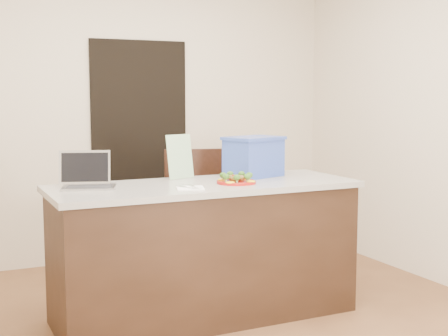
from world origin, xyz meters
name	(u,v)px	position (x,y,z in m)	size (l,w,h in m)	color
ground	(220,328)	(0.00, 0.00, 0.00)	(4.00, 4.00, 0.00)	brown
room_shell	(220,76)	(0.00, 0.00, 1.62)	(4.00, 4.00, 4.00)	white
doorway	(140,150)	(0.10, 1.98, 1.00)	(0.90, 0.02, 2.00)	black
island	(205,250)	(0.00, 0.25, 0.46)	(2.06, 0.76, 0.92)	black
plate	(236,182)	(0.19, 0.15, 0.93)	(0.26, 0.26, 0.02)	#9C110E
meatballs	(236,178)	(0.19, 0.16, 0.96)	(0.11, 0.10, 0.04)	brown
broccoli	(236,176)	(0.19, 0.15, 0.97)	(0.22, 0.22, 0.04)	#224813
pepper_rings	(236,180)	(0.19, 0.15, 0.94)	(0.22, 0.22, 0.01)	yellow
napkin	(190,188)	(-0.18, 0.07, 0.92)	(0.17, 0.17, 0.01)	white
fork	(187,187)	(-0.20, 0.08, 0.93)	(0.07, 0.17, 0.00)	silver
knife	(196,187)	(-0.15, 0.05, 0.93)	(0.02, 0.21, 0.01)	white
yogurt_bottle	(234,180)	(0.16, 0.13, 0.95)	(0.03, 0.03, 0.06)	white
laptop	(87,178)	(-0.75, 0.40, 0.98)	(0.38, 0.36, 0.23)	#A2A2A7
leaflet	(180,157)	(-0.06, 0.54, 1.08)	(0.22, 0.00, 0.31)	silver
blue_box	(254,156)	(0.46, 0.42, 1.07)	(0.47, 0.40, 0.29)	#2C45A1
chair	(200,208)	(0.27, 0.98, 0.61)	(0.59, 0.59, 1.07)	#32180F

